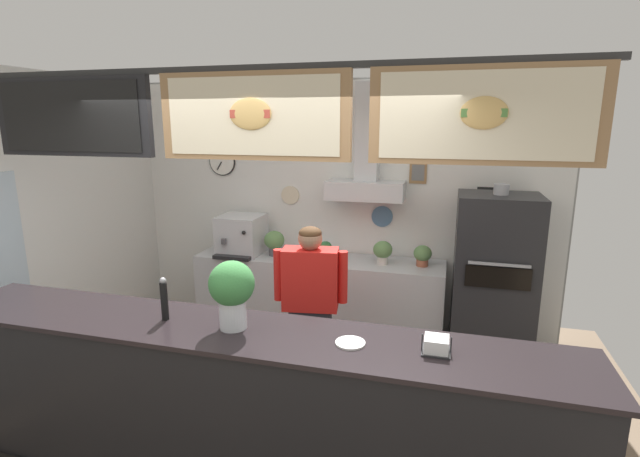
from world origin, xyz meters
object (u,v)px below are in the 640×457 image
(potted_basil, at_px, (274,241))
(condiment_plate, at_px, (350,343))
(pepper_grinder, at_px, (164,299))
(potted_thyme, at_px, (423,255))
(potted_sage, at_px, (325,249))
(espresso_machine, at_px, (242,235))
(pizza_oven, at_px, (493,280))
(basil_vase, at_px, (232,291))
(potted_rosemary, at_px, (383,251))
(napkin_holder, at_px, (436,345))
(shop_worker, at_px, (311,309))

(potted_basil, distance_m, condiment_plate, 2.67)
(pepper_grinder, bearing_deg, potted_basil, 92.86)
(potted_thyme, bearing_deg, potted_sage, -178.57)
(condiment_plate, bearing_deg, pepper_grinder, 179.07)
(espresso_machine, relative_size, potted_thyme, 2.52)
(pizza_oven, distance_m, condiment_plate, 2.41)
(potted_basil, distance_m, pepper_grinder, 2.29)
(pizza_oven, xyz_separation_m, espresso_machine, (-2.71, 0.10, 0.26))
(basil_vase, height_order, pepper_grinder, basil_vase)
(potted_sage, relative_size, basil_vase, 0.46)
(potted_rosemary, relative_size, condiment_plate, 1.42)
(pizza_oven, height_order, condiment_plate, pizza_oven)
(potted_basil, xyz_separation_m, potted_rosemary, (1.22, -0.01, -0.02))
(pizza_oven, relative_size, potted_sage, 8.96)
(espresso_machine, bearing_deg, potted_thyme, 1.20)
(basil_vase, height_order, napkin_holder, basil_vase)
(potted_sage, bearing_deg, potted_basil, -179.38)
(basil_vase, bearing_deg, potted_basil, 104.66)
(shop_worker, distance_m, napkin_holder, 1.52)
(potted_sage, distance_m, pepper_grinder, 2.35)
(potted_sage, xyz_separation_m, potted_thyme, (1.04, 0.03, 0.01))
(potted_sage, height_order, napkin_holder, napkin_holder)
(potted_basil, xyz_separation_m, basil_vase, (0.60, -2.28, 0.29))
(potted_sage, relative_size, potted_rosemary, 0.80)
(potted_basil, relative_size, potted_rosemary, 1.12)
(pizza_oven, bearing_deg, potted_sage, 176.14)
(potted_basil, height_order, napkin_holder, napkin_holder)
(potted_thyme, xyz_separation_m, potted_rosemary, (-0.41, -0.05, 0.02))
(espresso_machine, height_order, napkin_holder, espresso_machine)
(potted_rosemary, relative_size, napkin_holder, 1.51)
(potted_basil, height_order, condiment_plate, potted_basil)
(pizza_oven, distance_m, espresso_machine, 2.73)
(potted_thyme, distance_m, pepper_grinder, 2.77)
(basil_vase, xyz_separation_m, napkin_holder, (1.23, 0.01, -0.20))
(pizza_oven, height_order, pepper_grinder, pizza_oven)
(potted_rosemary, xyz_separation_m, basil_vase, (-0.62, -2.27, 0.31))
(pizza_oven, bearing_deg, potted_basil, 177.28)
(potted_sage, height_order, basil_vase, basil_vase)
(pizza_oven, bearing_deg, condiment_plate, -113.99)
(potted_thyme, height_order, pepper_grinder, pepper_grinder)
(espresso_machine, xyz_separation_m, napkin_holder, (2.22, -2.26, 0.04))
(pizza_oven, height_order, basil_vase, pizza_oven)
(pizza_oven, xyz_separation_m, napkin_holder, (-0.49, -2.16, 0.29))
(basil_vase, bearing_deg, shop_worker, 80.17)
(potted_thyme, bearing_deg, pepper_grinder, -123.17)
(potted_rosemary, height_order, pepper_grinder, pepper_grinder)
(pizza_oven, distance_m, basil_vase, 2.81)
(potted_thyme, relative_size, potted_rosemary, 0.88)
(espresso_machine, distance_m, napkin_holder, 3.17)
(espresso_machine, xyz_separation_m, potted_rosemary, (1.61, -0.00, -0.07))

